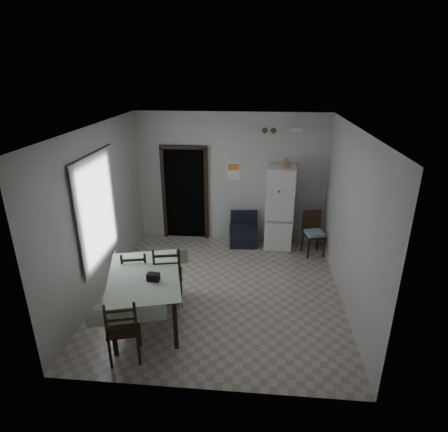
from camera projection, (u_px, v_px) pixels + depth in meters
name	position (u px, v px, depth m)	size (l,w,h in m)	color
ground	(221.00, 290.00, 6.77)	(4.50, 4.50, 0.00)	#B0A190
ceiling	(221.00, 128.00, 5.70)	(4.20, 4.50, 0.02)	white
wall_back	(231.00, 179.00, 8.31)	(4.20, 0.02, 2.90)	beige
wall_front	(201.00, 291.00, 4.15)	(4.20, 0.02, 2.90)	beige
wall_left	(100.00, 212.00, 6.41)	(0.02, 4.50, 2.90)	beige
wall_right	(350.00, 220.00, 6.05)	(0.02, 4.50, 2.90)	beige
doorway	(187.00, 191.00, 8.74)	(1.06, 0.52, 2.22)	black
window_recess	(91.00, 210.00, 6.20)	(0.10, 1.20, 1.60)	silver
curtain	(98.00, 211.00, 6.19)	(0.02, 1.45, 1.85)	beige
curtain_rod	(90.00, 154.00, 5.83)	(0.02, 0.02, 1.60)	black
calendar	(234.00, 171.00, 8.24)	(0.28, 0.02, 0.40)	white
calendar_image	(234.00, 167.00, 8.19)	(0.24, 0.01, 0.14)	orange
light_switch	(238.00, 194.00, 8.42)	(0.08, 0.02, 0.12)	beige
vent_left	(265.00, 131.00, 7.84)	(0.12, 0.12, 0.03)	brown
vent_right	(273.00, 131.00, 7.83)	(0.12, 0.12, 0.03)	brown
emergency_light	(296.00, 130.00, 7.75)	(0.25, 0.07, 0.09)	white
fridge	(280.00, 208.00, 8.12)	(0.59, 0.59, 1.83)	silver
tan_cone	(286.00, 162.00, 7.75)	(0.24, 0.24, 0.20)	tan
navy_seat	(243.00, 229.00, 8.39)	(0.61, 0.59, 0.73)	black
corner_chair	(314.00, 234.00, 7.90)	(0.41, 0.41, 0.94)	black
dining_table	(146.00, 299.00, 5.80)	(1.05, 1.60, 0.83)	#A8BA9F
black_bag	(153.00, 277.00, 5.49)	(0.18, 0.11, 0.12)	black
dining_chair_far_left	(137.00, 276.00, 6.28)	(0.43, 0.43, 0.99)	black
dining_chair_far_right	(168.00, 273.00, 6.26)	(0.47, 0.47, 1.09)	black
dining_chair_near_head	(124.00, 327.00, 5.03)	(0.43, 0.43, 1.00)	black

